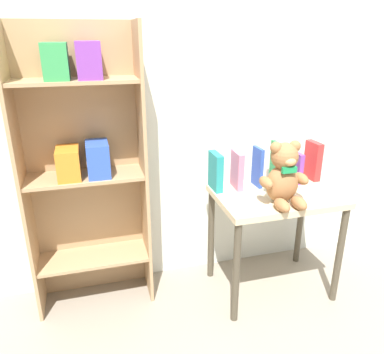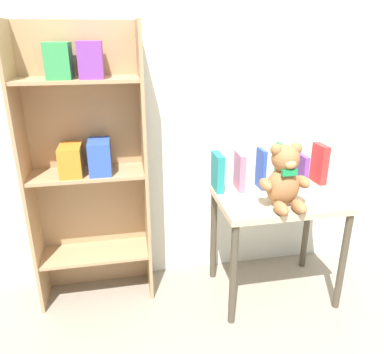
{
  "view_description": "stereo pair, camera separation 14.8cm",
  "coord_description": "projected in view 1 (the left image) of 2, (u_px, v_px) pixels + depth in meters",
  "views": [
    {
      "loc": [
        -0.86,
        -0.68,
        1.51
      ],
      "look_at": [
        -0.35,
        1.14,
        0.78
      ],
      "focal_mm": 35.0,
      "sensor_mm": 36.0,
      "label": 1
    },
    {
      "loc": [
        -0.72,
        -0.71,
        1.51
      ],
      "look_at": [
        -0.35,
        1.14,
        0.78
      ],
      "focal_mm": 35.0,
      "sensor_mm": 36.0,
      "label": 2
    }
  ],
  "objects": [
    {
      "name": "book_standing_pink",
      "position": [
        237.0,
        170.0,
        2.19
      ],
      "size": [
        0.04,
        0.14,
        0.22
      ],
      "primitive_type": "cube",
      "rotation": [
        0.0,
        0.0,
        -0.04
      ],
      "color": "#D17093",
      "rests_on": "display_table"
    },
    {
      "name": "wall_back",
      "position": [
        234.0,
        79.0,
        2.24
      ],
      "size": [
        4.8,
        0.06,
        2.5
      ],
      "color": "silver",
      "rests_on": "ground_plane"
    },
    {
      "name": "teddy_bear",
      "position": [
        284.0,
        176.0,
        1.98
      ],
      "size": [
        0.26,
        0.24,
        0.34
      ],
      "color": "#99663D",
      "rests_on": "display_table"
    },
    {
      "name": "display_table",
      "position": [
        275.0,
        208.0,
        2.19
      ],
      "size": [
        0.7,
        0.49,
        0.65
      ],
      "color": "beige",
      "rests_on": "ground_plane"
    },
    {
      "name": "book_standing_green",
      "position": [
        276.0,
        163.0,
        2.26
      ],
      "size": [
        0.02,
        0.13,
        0.25
      ],
      "primitive_type": "cube",
      "rotation": [
        0.0,
        0.0,
        -0.03
      ],
      "color": "#33934C",
      "rests_on": "display_table"
    },
    {
      "name": "book_standing_blue",
      "position": [
        258.0,
        167.0,
        2.22
      ],
      "size": [
        0.03,
        0.11,
        0.24
      ],
      "primitive_type": "cube",
      "rotation": [
        0.0,
        0.0,
        0.05
      ],
      "color": "#2D51B7",
      "rests_on": "display_table"
    },
    {
      "name": "book_standing_purple",
      "position": [
        296.0,
        167.0,
        2.29
      ],
      "size": [
        0.03,
        0.13,
        0.19
      ],
      "primitive_type": "cube",
      "rotation": [
        0.0,
        0.0,
        0.04
      ],
      "color": "purple",
      "rests_on": "display_table"
    },
    {
      "name": "book_standing_red",
      "position": [
        313.0,
        161.0,
        2.33
      ],
      "size": [
        0.05,
        0.13,
        0.24
      ],
      "primitive_type": "cube",
      "rotation": [
        0.0,
        0.0,
        0.04
      ],
      "color": "red",
      "rests_on": "display_table"
    },
    {
      "name": "bookshelf_side",
      "position": [
        84.0,
        159.0,
        2.01
      ],
      "size": [
        0.65,
        0.27,
        1.57
      ],
      "color": "tan",
      "rests_on": "ground_plane"
    },
    {
      "name": "book_standing_teal",
      "position": [
        216.0,
        171.0,
        2.17
      ],
      "size": [
        0.04,
        0.15,
        0.22
      ],
      "primitive_type": "cube",
      "rotation": [
        0.0,
        0.0,
        0.01
      ],
      "color": "teal",
      "rests_on": "display_table"
    }
  ]
}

